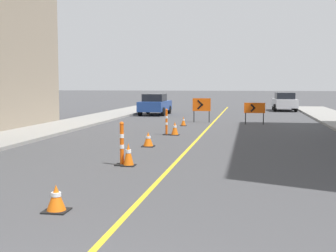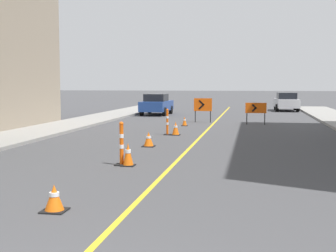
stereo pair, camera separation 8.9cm
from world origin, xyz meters
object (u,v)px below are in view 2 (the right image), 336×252
object	(u,v)px
traffic_cone_second	(128,155)
delineator_post_front	(122,146)
traffic_cone_fifth	(185,121)
parked_car_curb_near	(157,104)
traffic_cone_fourth	(176,129)
arrow_barricade_primary	(203,106)
parked_car_curb_mid	(286,102)
traffic_cone_nearest	(54,198)
arrow_barricade_secondary	(256,109)
delineator_post_rear	(167,124)
traffic_cone_third	(149,139)

from	to	relation	value
traffic_cone_second	delineator_post_front	world-z (taller)	delineator_post_front
traffic_cone_fifth	parked_car_curb_near	bearing A→B (deg)	111.18
traffic_cone_fourth	arrow_barricade_primary	world-z (taller)	arrow_barricade_primary
traffic_cone_fourth	parked_car_curb_mid	world-z (taller)	parked_car_curb_mid
traffic_cone_nearest	arrow_barricade_primary	xyz separation A→B (m)	(0.63, 20.39, 0.78)
parked_car_curb_mid	traffic_cone_second	bearing A→B (deg)	-105.36
traffic_cone_fourth	traffic_cone_second	bearing A→B (deg)	-90.35
delineator_post_front	parked_car_curb_near	xyz separation A→B (m)	(-3.43, 21.70, 0.24)
traffic_cone_fourth	parked_car_curb_near	distance (m)	14.08
traffic_cone_fourth	arrow_barricade_secondary	xyz separation A→B (m)	(3.66, 6.27, 0.60)
traffic_cone_fourth	delineator_post_front	size ratio (longest dim) A/B	0.49
arrow_barricade_primary	parked_car_curb_mid	size ratio (longest dim) A/B	0.34
delineator_post_rear	traffic_cone_second	bearing A→B (deg)	-87.59
traffic_cone_third	traffic_cone_fourth	world-z (taller)	traffic_cone_fourth
traffic_cone_third	traffic_cone_nearest	bearing A→B (deg)	-88.53
traffic_cone_nearest	parked_car_curb_mid	bearing A→B (deg)	79.08
traffic_cone_second	arrow_barricade_secondary	xyz separation A→B (m)	(3.71, 14.45, 0.58)
traffic_cone_fourth	arrow_barricade_primary	distance (m)	7.34
traffic_cone_nearest	traffic_cone_fifth	bearing A→B (deg)	90.44
traffic_cone_fifth	traffic_cone_nearest	bearing A→B (deg)	-89.56
traffic_cone_second	delineator_post_rear	world-z (taller)	delineator_post_rear
delineator_post_front	arrow_barricade_primary	bearing A→B (deg)	87.21
traffic_cone_nearest	delineator_post_front	world-z (taller)	delineator_post_front
delineator_post_front	traffic_cone_fourth	bearing A→B (deg)	88.15
traffic_cone_nearest	arrow_barricade_secondary	bearing A→B (deg)	78.91
traffic_cone_nearest	parked_car_curb_near	size ratio (longest dim) A/B	0.12
traffic_cone_second	delineator_post_rear	bearing A→B (deg)	92.41
traffic_cone_fifth	delineator_post_front	distance (m)	12.88
traffic_cone_nearest	traffic_cone_second	distance (m)	4.92
arrow_barricade_secondary	parked_car_curb_mid	bearing A→B (deg)	77.69
delineator_post_rear	parked_car_curb_mid	size ratio (longest dim) A/B	0.28
traffic_cone_second	parked_car_curb_near	bearing A→B (deg)	99.49
traffic_cone_third	delineator_post_rear	bearing A→B (deg)	90.37
arrow_barricade_primary	traffic_cone_fifth	bearing A→B (deg)	-108.94
arrow_barricade_primary	arrow_barricade_secondary	world-z (taller)	arrow_barricade_primary
traffic_cone_fifth	traffic_cone_fourth	bearing A→B (deg)	-86.72
delineator_post_front	arrow_barricade_secondary	distance (m)	14.91
traffic_cone_second	parked_car_curb_mid	world-z (taller)	parked_car_curb_mid
arrow_barricade_primary	arrow_barricade_secondary	xyz separation A→B (m)	(3.17, -1.02, -0.12)
parked_car_curb_near	delineator_post_rear	bearing A→B (deg)	-75.43
delineator_post_rear	arrow_barricade_secondary	xyz separation A→B (m)	(4.05, 6.24, 0.39)
traffic_cone_second	delineator_post_rear	xyz separation A→B (m)	(-0.35, 8.22, 0.19)
delineator_post_rear	parked_car_curb_mid	distance (m)	21.60
delineator_post_front	parked_car_curb_mid	distance (m)	29.42
delineator_post_rear	parked_car_curb_mid	world-z (taller)	parked_car_curb_mid
traffic_cone_third	parked_car_curb_mid	distance (m)	25.50
traffic_cone_second	traffic_cone_third	size ratio (longest dim) A/B	1.20
traffic_cone_fifth	delineator_post_front	world-z (taller)	delineator_post_front
traffic_cone_fifth	parked_car_curb_near	size ratio (longest dim) A/B	0.12
delineator_post_front	parked_car_curb_mid	world-z (taller)	parked_car_curb_mid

